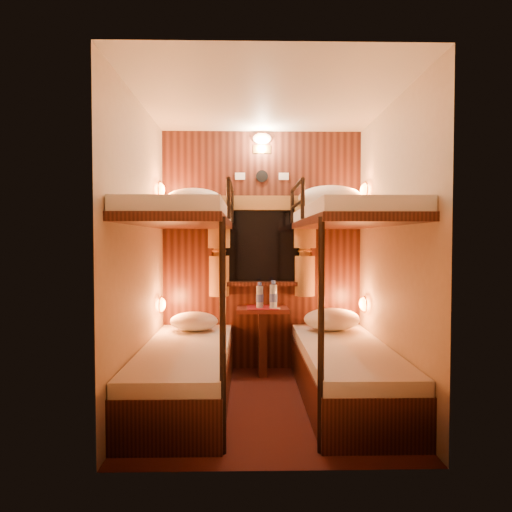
{
  "coord_description": "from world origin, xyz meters",
  "views": [
    {
      "loc": [
        -0.15,
        -3.59,
        1.31
      ],
      "look_at": [
        -0.08,
        0.15,
        1.18
      ],
      "focal_mm": 32.0,
      "sensor_mm": 36.0,
      "label": 1
    }
  ],
  "objects_px": {
    "bunk_right": "(346,333)",
    "table": "(262,331)",
    "bottle_right": "(273,296)",
    "bottle_left": "(260,297)",
    "bunk_left": "(185,333)"
  },
  "relations": [
    {
      "from": "bunk_right",
      "to": "table",
      "type": "bearing_deg",
      "value": 129.67
    },
    {
      "from": "table",
      "to": "bottle_right",
      "type": "height_order",
      "value": "bottle_right"
    },
    {
      "from": "bunk_right",
      "to": "bottle_left",
      "type": "bearing_deg",
      "value": 132.3
    },
    {
      "from": "bunk_left",
      "to": "bunk_right",
      "type": "bearing_deg",
      "value": 0.0
    },
    {
      "from": "bunk_left",
      "to": "table",
      "type": "relative_size",
      "value": 2.9
    },
    {
      "from": "bunk_left",
      "to": "bottle_right",
      "type": "xyz_separation_m",
      "value": [
        0.75,
        0.73,
        0.21
      ]
    },
    {
      "from": "bottle_left",
      "to": "bottle_right",
      "type": "distance_m",
      "value": 0.13
    },
    {
      "from": "bunk_right",
      "to": "bottle_left",
      "type": "relative_size",
      "value": 7.55
    },
    {
      "from": "bunk_right",
      "to": "bunk_left",
      "type": "bearing_deg",
      "value": 180.0
    },
    {
      "from": "table",
      "to": "bottle_right",
      "type": "bearing_deg",
      "value": -28.19
    },
    {
      "from": "table",
      "to": "bunk_left",
      "type": "bearing_deg",
      "value": -129.67
    },
    {
      "from": "bunk_right",
      "to": "bottle_right",
      "type": "xyz_separation_m",
      "value": [
        -0.54,
        0.73,
        0.21
      ]
    },
    {
      "from": "bunk_left",
      "to": "bunk_right",
      "type": "distance_m",
      "value": 1.3
    },
    {
      "from": "bunk_left",
      "to": "table",
      "type": "height_order",
      "value": "bunk_left"
    },
    {
      "from": "table",
      "to": "bunk_right",
      "type": "bearing_deg",
      "value": -50.33
    }
  ]
}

